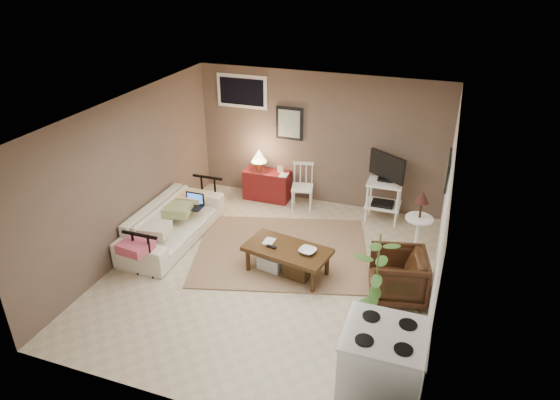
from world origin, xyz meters
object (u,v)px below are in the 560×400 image
at_px(stove, 382,373).
at_px(red_console, 266,182).
at_px(potted_plant, 376,283).
at_px(spindle_chair, 302,188).
at_px(sofa, 172,217).
at_px(side_table, 420,216).
at_px(tv_stand, 385,186).
at_px(coffee_table, 287,258).
at_px(armchair, 398,274).

bearing_deg(stove, red_console, 123.91).
bearing_deg(stove, potted_plant, 103.75).
distance_m(spindle_chair, stove, 4.56).
xyz_separation_m(sofa, side_table, (3.73, 0.83, 0.26)).
distance_m(tv_stand, potted_plant, 2.98).
height_order(coffee_table, armchair, armchair).
height_order(spindle_chair, stove, stove).
bearing_deg(tv_stand, coffee_table, -116.71).
bearing_deg(stove, spindle_chair, 116.95).
distance_m(sofa, potted_plant, 3.63).
bearing_deg(coffee_table, spindle_chair, 101.16).
height_order(spindle_chair, armchair, spindle_chair).
height_order(red_console, spindle_chair, red_console).
height_order(coffee_table, side_table, side_table).
relative_size(spindle_chair, potted_plant, 0.57).
bearing_deg(tv_stand, armchair, -76.00).
bearing_deg(armchair, red_console, -141.75).
bearing_deg(armchair, spindle_chair, -149.45).
xyz_separation_m(red_console, tv_stand, (2.19, -0.11, 0.31)).
bearing_deg(spindle_chair, coffee_table, -78.84).
height_order(armchair, potted_plant, potted_plant).
relative_size(potted_plant, stove, 1.40).
distance_m(side_table, armchair, 1.18).
height_order(sofa, side_table, side_table).
distance_m(coffee_table, side_table, 2.08).
relative_size(armchair, stove, 0.71).
height_order(red_console, stove, stove).
bearing_deg(red_console, potted_plant, -50.46).
relative_size(spindle_chair, stove, 0.80).
bearing_deg(coffee_table, red_console, 117.60).
bearing_deg(armchair, stove, -10.11).
bearing_deg(spindle_chair, potted_plant, -58.79).
bearing_deg(potted_plant, armchair, 78.18).
relative_size(coffee_table, tv_stand, 1.06).
bearing_deg(stove, side_table, 89.04).
bearing_deg(spindle_chair, armchair, -46.78).
xyz_separation_m(tv_stand, side_table, (0.66, -0.96, 0.03)).
bearing_deg(spindle_chair, sofa, -131.81).
bearing_deg(armchair, tv_stand, -178.67).
bearing_deg(red_console, armchair, -39.08).
distance_m(red_console, side_table, 3.06).
bearing_deg(side_table, armchair, -97.01).
height_order(sofa, red_console, red_console).
distance_m(sofa, spindle_chair, 2.42).
bearing_deg(stove, sofa, 148.44).
bearing_deg(tv_stand, side_table, -55.42).
distance_m(red_console, armchair, 3.49).
distance_m(spindle_chair, potted_plant, 3.49).
height_order(tv_stand, potted_plant, potted_plant).
distance_m(coffee_table, tv_stand, 2.36).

